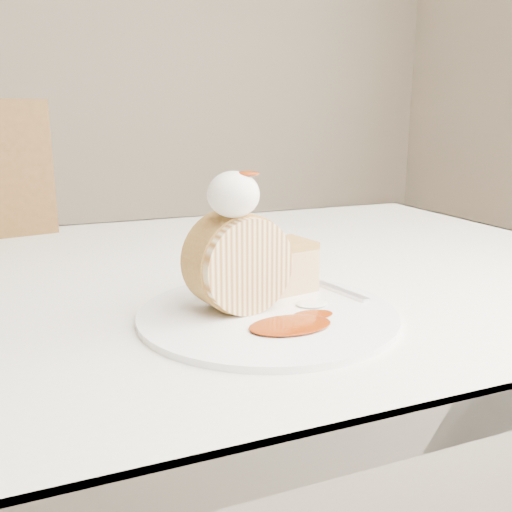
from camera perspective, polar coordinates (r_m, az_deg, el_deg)
name	(u,v)px	position (r m, az deg, el deg)	size (l,w,h in m)	color
table	(176,333)	(0.85, -8.01, -7.63)	(1.40, 0.90, 0.75)	white
plate	(268,314)	(0.65, 1.16, -5.85)	(0.29, 0.29, 0.01)	white
roulade_slice	(238,262)	(0.64, -1.79, -0.65)	(0.11, 0.11, 0.06)	beige
cake_chunk	(284,269)	(0.72, 2.86, -1.28)	(0.06, 0.06, 0.05)	#AE8042
whipped_cream	(233,194)	(0.61, -2.28, 6.17)	(0.06, 0.06, 0.05)	silver
caramel_drizzle	(247,168)	(0.60, -0.94, 8.81)	(0.03, 0.02, 0.01)	maroon
caramel_pool	(290,325)	(0.60, 3.43, -6.89)	(0.09, 0.06, 0.00)	maroon
fork	(332,288)	(0.73, 7.61, -3.15)	(0.02, 0.17, 0.00)	silver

